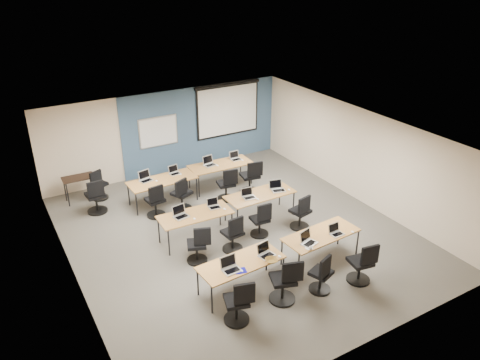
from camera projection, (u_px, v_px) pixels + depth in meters
floor at (236, 233)px, 12.05m from camera, size 8.00×9.00×0.02m
ceiling at (236, 134)px, 10.88m from camera, size 8.00×9.00×0.02m
wall_back at (167, 132)px, 14.97m from camera, size 8.00×0.04×2.70m
wall_front at (367, 287)px, 7.96m from camera, size 8.00×0.04×2.70m
wall_left at (68, 229)px, 9.65m from camera, size 0.04×9.00×2.70m
wall_right at (358, 155)px, 13.28m from camera, size 0.04×9.00×2.70m
blue_accent_panel at (202, 126)px, 15.52m from camera, size 5.50×0.04×2.70m
whiteboard at (158, 132)px, 14.74m from camera, size 1.28×0.03×0.98m
projector_screen at (228, 107)px, 15.67m from camera, size 2.40×0.10×1.82m
training_table_front_left at (241, 264)px, 9.68m from camera, size 1.82×0.76×0.73m
training_table_front_right at (321, 236)px, 10.66m from camera, size 1.82×0.76×0.73m
training_table_mid_left at (195, 216)px, 11.48m from camera, size 1.83×0.76×0.73m
training_table_mid_right at (260, 195)px, 12.46m from camera, size 1.88×0.78×0.73m
training_table_back_left at (162, 181)px, 13.25m from camera, size 1.93×0.80×0.73m
training_table_back_right at (221, 165)px, 14.24m from camera, size 1.93×0.81×0.73m
laptop_0 at (230, 267)px, 9.40m from camera, size 0.36×0.31×0.27m
mouse_0 at (241, 271)px, 9.38m from camera, size 0.07×0.10×0.03m
task_chair_0 at (239, 305)px, 8.95m from camera, size 0.52×0.51×0.99m
laptop_1 at (265, 252)px, 9.87m from camera, size 0.34×0.29×0.26m
mouse_1 at (280, 256)px, 9.82m from camera, size 0.08×0.11×0.04m
task_chair_1 at (285, 284)px, 9.49m from camera, size 0.57×0.55×1.03m
laptop_2 at (308, 240)px, 10.29m from camera, size 0.35×0.30×0.27m
mouse_2 at (315, 243)px, 10.27m from camera, size 0.06×0.10×0.03m
task_chair_2 at (322, 277)px, 9.77m from camera, size 0.49×0.47×0.95m
laptop_3 at (336, 232)px, 10.63m from camera, size 0.30×0.26×0.23m
mouse_3 at (353, 232)px, 10.70m from camera, size 0.08×0.10×0.03m
task_chair_3 at (362, 266)px, 10.07m from camera, size 0.52×0.52×1.00m
laptop_4 at (180, 214)px, 11.34m from camera, size 0.35×0.30×0.27m
mouse_4 at (194, 219)px, 11.24m from camera, size 0.08×0.10×0.03m
task_chair_4 at (198, 247)px, 10.74m from camera, size 0.51×0.48×0.97m
laptop_5 at (214, 205)px, 11.76m from camera, size 0.30×0.25×0.23m
mouse_5 at (224, 209)px, 11.67m from camera, size 0.10×0.12×0.04m
task_chair_5 at (233, 236)px, 11.15m from camera, size 0.50×0.50×0.98m
laptop_6 at (248, 195)px, 12.23m from camera, size 0.32×0.28×0.25m
mouse_6 at (258, 199)px, 12.15m from camera, size 0.09×0.11×0.04m
task_chair_6 at (261, 222)px, 11.77m from camera, size 0.47×0.47×0.96m
laptop_7 at (277, 188)px, 12.61m from camera, size 0.36×0.31×0.27m
mouse_7 at (289, 190)px, 12.64m from camera, size 0.08×0.11×0.03m
task_chair_7 at (301, 215)px, 12.09m from camera, size 0.51×0.51×0.99m
laptop_8 at (145, 178)px, 13.17m from camera, size 0.36×0.31×0.27m
mouse_8 at (157, 181)px, 13.14m from camera, size 0.07×0.10×0.03m
task_chair_8 at (156, 203)px, 12.64m from camera, size 0.51×0.51×0.99m
laptop_9 at (174, 172)px, 13.58m from camera, size 0.31×0.26×0.24m
mouse_9 at (180, 174)px, 13.54m from camera, size 0.09×0.11×0.04m
task_chair_9 at (182, 197)px, 12.96m from camera, size 0.57×0.53×1.01m
laptop_10 at (209, 163)px, 14.15m from camera, size 0.36×0.31×0.27m
mouse_10 at (217, 165)px, 14.10m from camera, size 0.08×0.11×0.04m
task_chair_10 at (227, 187)px, 13.52m from camera, size 0.53×0.53×1.00m
laptop_11 at (235, 157)px, 14.54m from camera, size 0.33×0.28×0.25m
mouse_11 at (242, 160)px, 14.47m from camera, size 0.08×0.11×0.03m
task_chair_11 at (251, 179)px, 13.93m from camera, size 0.58×0.58×1.05m
blue_mousepad at (240, 271)px, 9.39m from camera, size 0.27×0.25×0.01m
snack_bowl at (271, 260)px, 9.65m from camera, size 0.37×0.37×0.07m
snack_plate at (309, 248)px, 10.13m from camera, size 0.20×0.20×0.01m
coffee_cup at (311, 248)px, 10.04m from camera, size 0.06×0.06×0.05m
utility_table at (79, 180)px, 13.38m from camera, size 0.89×0.49×0.75m
spare_chair_a at (98, 187)px, 13.56m from camera, size 0.51×0.48×0.96m
spare_chair_b at (96, 199)px, 12.83m from camera, size 0.55×0.55×1.03m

